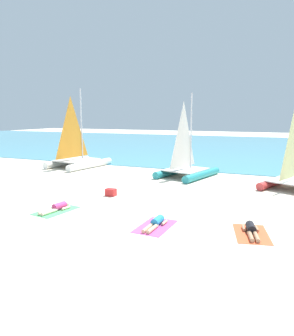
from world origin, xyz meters
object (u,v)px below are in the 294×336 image
Objects in this scene: sunbather_rightmost at (251,230)px; sailboat_red at (293,175)px; sunbather_center_left at (57,207)px; towel_center_right at (155,226)px; towel_center_left at (56,211)px; sunbather_center_right at (156,223)px; sailboat_teal at (186,165)px; sailboat_white at (77,155)px; cooler_box at (111,192)px; towel_rightmost at (251,234)px.

sailboat_red is at bearing 66.69° from sunbather_rightmost.
sunbather_rightmost is (7.88, 0.51, 0.00)m from sunbather_center_left.
sailboat_red is 2.67× the size of towel_center_right.
towel_center_left is 1.21× the size of sunbather_center_left.
sunbather_center_left is 4.59m from towel_center_right.
sunbather_center_right and sunbather_rightmost have the same top height.
sailboat_teal is 9.91m from sunbather_center_left.
sunbather_center_left is at bearing -49.89° from sailboat_white.
sunbather_center_right is at bearing 177.50° from sunbather_rightmost.
sunbather_rightmost reaches higher than towel_center_right.
towel_center_left is 4.60m from sunbather_center_right.
sunbather_rightmost is (7.89, 0.58, 0.13)m from towel_center_left.
sunbather_center_left is at bearing -105.48° from cooler_box.
sailboat_white reaches higher than towel_rightmost.
sailboat_teal is 10.31m from towel_rightmost.
sailboat_teal is 2.87× the size of towel_rightmost.
sunbather_center_right is at bearing -97.09° from sailboat_red.
towel_center_left is 7.92m from towel_rightmost.
towel_center_right is at bearing -41.29° from cooler_box.
towel_center_right is at bearing -65.87° from sailboat_teal.
sunbather_rightmost is (3.29, 0.69, 0.13)m from towel_center_right.
sunbather_rightmost reaches higher than towel_center_left.
sunbather_center_right reaches higher than towel_rightmost.
sailboat_teal reaches higher than sunbather_center_right.
sailboat_teal is 6.70m from cooler_box.
sailboat_teal reaches higher than towel_rightmost.
towel_rightmost is at bearing -46.77° from sailboat_teal.
towel_center_right is 1.22× the size of sunbather_rightmost.
sailboat_teal reaches higher than towel_center_left.
sunbather_center_left is at bearing -92.89° from sailboat_teal.
sailboat_teal is at bearing 80.59° from sunbather_center_left.
sunbather_center_left is (6.11, -10.02, -0.77)m from sailboat_white.
towel_center_right is 4.97m from cooler_box.
sunbather_center_right is (0.00, 0.07, 0.13)m from towel_center_right.
sailboat_white is 9.85m from cooler_box.
sailboat_red reaches higher than towel_center_right.
sailboat_red is 2.67× the size of towel_rightmost.
towel_center_right is 1.00× the size of towel_rightmost.
towel_rightmost is 7.52m from cooler_box.
towel_center_left is at bearing -176.28° from towel_rightmost.
cooler_box reaches higher than towel_center_right.
sailboat_red is at bearing 5.59° from sailboat_teal.
towel_center_left is (-9.30, -8.54, -0.75)m from sailboat_red.
sailboat_red is 3.23× the size of sunbather_center_left.
sailboat_white is 11.76m from sunbather_center_left.
sunbather_center_right is 0.82× the size of towel_rightmost.
towel_center_right is 3.37m from sunbather_rightmost.
sunbather_rightmost is at bearing 12.52° from sunbather_center_right.
sailboat_teal is 9.73m from sunbather_center_right.
cooler_box reaches higher than towel_rightmost.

